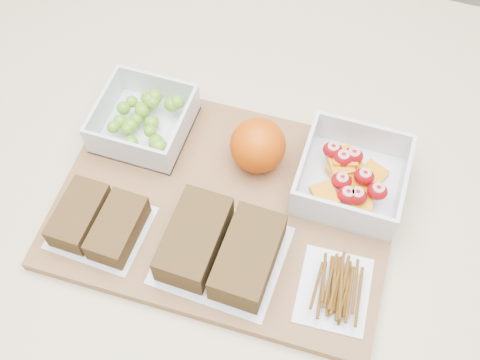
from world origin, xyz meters
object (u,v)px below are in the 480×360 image
at_px(orange, 258,145).
at_px(sandwich_bag_center, 221,248).
at_px(sandwich_bag_left, 99,222).
at_px(cutting_board, 226,206).
at_px(fruit_container, 351,178).
at_px(grape_container, 145,120).
at_px(pretzel_bag, 335,287).

distance_m(orange, sandwich_bag_center, 0.14).
bearing_deg(sandwich_bag_left, orange, 45.01).
bearing_deg(orange, sandwich_bag_left, -134.99).
bearing_deg(cutting_board, fruit_container, 25.40).
height_order(grape_container, fruit_container, fruit_container).
xyz_separation_m(grape_container, sandwich_bag_center, (0.16, -0.15, 0.00)).
relative_size(grape_container, sandwich_bag_center, 0.78).
relative_size(orange, sandwich_bag_left, 0.62).
bearing_deg(sandwich_bag_center, cutting_board, 104.42).
height_order(cutting_board, fruit_container, fruit_container).
bearing_deg(grape_container, sandwich_bag_left, -88.70).
relative_size(grape_container, sandwich_bag_left, 1.02).
relative_size(fruit_container, sandwich_bag_center, 0.86).
relative_size(fruit_container, pretzel_bag, 1.24).
relative_size(cutting_board, pretzel_bag, 4.04).
distance_m(sandwich_bag_left, sandwich_bag_center, 0.15).
height_order(orange, sandwich_bag_left, orange).
bearing_deg(cutting_board, pretzel_bag, -25.89).
bearing_deg(pretzel_bag, orange, 133.65).
bearing_deg(orange, grape_container, 179.05).
distance_m(cutting_board, orange, 0.09).
relative_size(cutting_board, sandwich_bag_left, 3.62).
bearing_deg(sandwich_bag_center, pretzel_bag, -0.55).
relative_size(grape_container, pretzel_bag, 1.13).
bearing_deg(orange, pretzel_bag, -46.35).
bearing_deg(grape_container, sandwich_bag_center, -42.95).
bearing_deg(fruit_container, cutting_board, -153.25).
relative_size(orange, pretzel_bag, 0.69).
xyz_separation_m(fruit_container, pretzel_bag, (0.01, -0.14, -0.01)).
xyz_separation_m(grape_container, orange, (0.16, -0.00, 0.01)).
bearing_deg(sandwich_bag_left, cutting_board, 31.00).
distance_m(fruit_container, pretzel_bag, 0.14).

